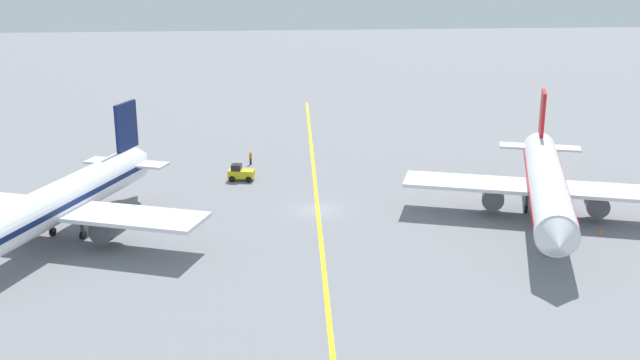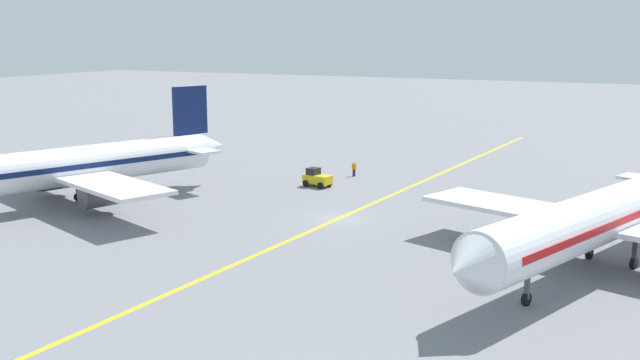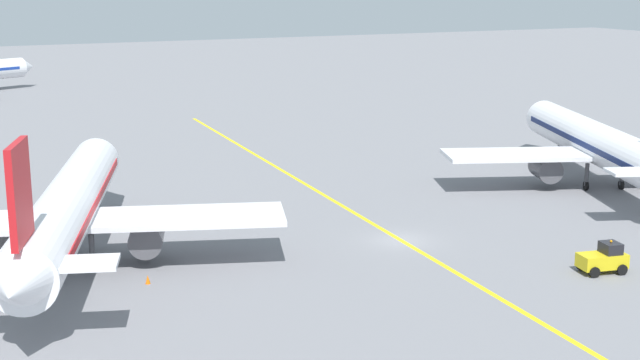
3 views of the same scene
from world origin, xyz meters
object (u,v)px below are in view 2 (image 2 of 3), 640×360
(traffic_cone_mid_apron, at_px, (562,238))
(baggage_tug_white, at_px, (317,178))
(ground_crew_worker, at_px, (354,168))
(airplane_at_gate, at_px, (605,216))
(airplane_adjacent_stand, at_px, (68,168))

(traffic_cone_mid_apron, bearing_deg, baggage_tug_white, -21.39)
(ground_crew_worker, bearing_deg, baggage_tug_white, 79.83)
(airplane_at_gate, height_order, ground_crew_worker, airplane_at_gate)
(airplane_adjacent_stand, distance_m, ground_crew_worker, 31.33)
(airplane_at_gate, xyz_separation_m, baggage_tug_white, (30.23, -16.49, -2.81))
(baggage_tug_white, distance_m, traffic_cone_mid_apron, 28.69)
(baggage_tug_white, relative_size, traffic_cone_mid_apron, 5.87)
(baggage_tug_white, xyz_separation_m, traffic_cone_mid_apron, (-26.71, 10.46, -0.63))
(ground_crew_worker, height_order, traffic_cone_mid_apron, ground_crew_worker)
(baggage_tug_white, height_order, ground_crew_worker, baggage_tug_white)
(airplane_adjacent_stand, bearing_deg, ground_crew_worker, -124.90)
(airplane_adjacent_stand, relative_size, ground_crew_worker, 20.36)
(airplane_adjacent_stand, xyz_separation_m, traffic_cone_mid_apron, (-43.31, -8.17, -3.43))
(airplane_adjacent_stand, xyz_separation_m, ground_crew_worker, (-17.85, -25.59, -2.80))
(airplane_at_gate, distance_m, traffic_cone_mid_apron, 7.78)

